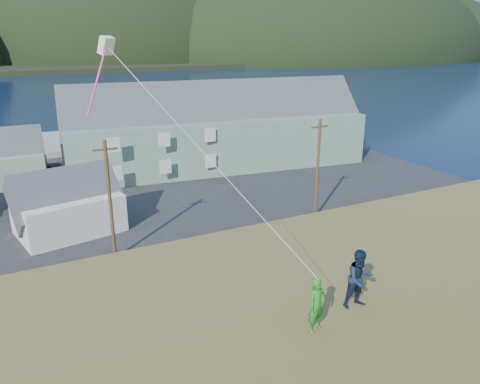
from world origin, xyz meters
The scene contains 12 objects.
ground centered at (0.00, 0.00, 0.00)m, with size 900.00×900.00×0.00m, color #0A1638.
grass_strip centered at (0.00, -2.00, 0.05)m, with size 110.00×8.00×0.10m, color #4C3D19.
waterfront_lot centered at (0.00, 17.00, 0.06)m, with size 72.00×36.00×0.12m, color #28282B.
wharf centered at (-6.00, 40.00, 0.45)m, with size 26.00×14.00×0.90m, color gray.
far_shore centered at (0.00, 330.00, 1.00)m, with size 900.00×320.00×2.00m, color black.
far_hills centered at (35.59, 279.38, 2.00)m, with size 760.00×265.00×143.00m.
lodge centered at (14.52, 20.50, 4.62)m, with size 35.05×13.59×12.01m.
shed_white centered at (-4.01, 7.77, 2.41)m, with size 8.71×6.60×6.27m.
utility_poles centered at (-2.48, 1.50, 4.28)m, with size 35.68×0.24×8.33m.
kite_flyer_green centered at (-0.83, -19.76, 7.97)m, with size 0.56×0.37×1.54m, color #247C21.
kite_flyer_navy centered at (0.97, -19.36, 8.10)m, with size 0.87×0.68×1.79m, color #131F34.
kite_rig centered at (-4.34, -13.06, 14.25)m, with size 2.37×3.81×9.70m.
Camera 1 is at (-7.60, -28.47, 14.80)m, focal length 35.00 mm.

